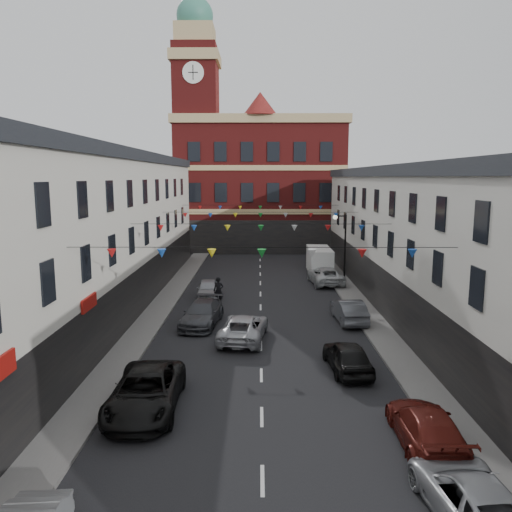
{
  "coord_description": "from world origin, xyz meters",
  "views": [
    {
      "loc": [
        -0.11,
        -25.65,
        8.97
      ],
      "look_at": [
        -0.32,
        8.4,
        3.56
      ],
      "focal_mm": 35.0,
      "sensor_mm": 36.0,
      "label": 1
    }
  ],
  "objects_px": {
    "car_right_b": "(473,498)",
    "car_right_c": "(426,427)",
    "car_left_d": "(202,314)",
    "car_right_e": "(349,311)",
    "moving_car": "(244,327)",
    "white_van": "(319,260)",
    "pedestrian": "(218,291)",
    "street_lamp": "(342,241)",
    "car_left_c": "(146,392)",
    "car_left_e": "(208,289)",
    "car_right_f": "(325,275)",
    "car_right_d": "(347,356)"
  },
  "relations": [
    {
      "from": "car_right_b",
      "to": "car_right_c",
      "type": "height_order",
      "value": "car_right_c"
    },
    {
      "from": "car_left_d",
      "to": "car_right_e",
      "type": "height_order",
      "value": "car_left_d"
    },
    {
      "from": "moving_car",
      "to": "white_van",
      "type": "relative_size",
      "value": 0.95
    },
    {
      "from": "car_left_d",
      "to": "pedestrian",
      "type": "xyz_separation_m",
      "value": [
        0.6,
        5.16,
        0.24
      ]
    },
    {
      "from": "street_lamp",
      "to": "car_right_c",
      "type": "xyz_separation_m",
      "value": [
        -1.05,
        -24.06,
        -3.22
      ]
    },
    {
      "from": "street_lamp",
      "to": "car_left_c",
      "type": "bearing_deg",
      "value": -117.21
    },
    {
      "from": "car_left_e",
      "to": "car_right_b",
      "type": "distance_m",
      "value": 26.15
    },
    {
      "from": "car_left_e",
      "to": "car_right_e",
      "type": "bearing_deg",
      "value": -37.31
    },
    {
      "from": "car_right_f",
      "to": "car_right_d",
      "type": "bearing_deg",
      "value": 80.78
    },
    {
      "from": "car_right_f",
      "to": "pedestrian",
      "type": "relative_size",
      "value": 2.73
    },
    {
      "from": "car_left_e",
      "to": "white_van",
      "type": "height_order",
      "value": "white_van"
    },
    {
      "from": "car_left_d",
      "to": "car_left_e",
      "type": "relative_size",
      "value": 1.23
    },
    {
      "from": "car_right_e",
      "to": "pedestrian",
      "type": "bearing_deg",
      "value": -31.09
    },
    {
      "from": "car_left_d",
      "to": "pedestrian",
      "type": "distance_m",
      "value": 5.2
    },
    {
      "from": "car_right_b",
      "to": "pedestrian",
      "type": "xyz_separation_m",
      "value": [
        -8.5,
        22.69,
        0.31
      ]
    },
    {
      "from": "car_right_d",
      "to": "pedestrian",
      "type": "distance_m",
      "value": 14.28
    },
    {
      "from": "car_right_b",
      "to": "car_right_d",
      "type": "relative_size",
      "value": 1.12
    },
    {
      "from": "car_right_d",
      "to": "pedestrian",
      "type": "xyz_separation_m",
      "value": [
        -7.01,
        12.43,
        0.25
      ]
    },
    {
      "from": "car_right_f",
      "to": "car_right_b",
      "type": "bearing_deg",
      "value": 85.21
    },
    {
      "from": "car_right_b",
      "to": "car_right_d",
      "type": "distance_m",
      "value": 10.37
    },
    {
      "from": "street_lamp",
      "to": "pedestrian",
      "type": "bearing_deg",
      "value": -152.26
    },
    {
      "from": "car_right_f",
      "to": "moving_car",
      "type": "height_order",
      "value": "car_right_f"
    },
    {
      "from": "car_left_e",
      "to": "car_right_f",
      "type": "relative_size",
      "value": 0.77
    },
    {
      "from": "street_lamp",
      "to": "car_right_f",
      "type": "distance_m",
      "value": 3.76
    },
    {
      "from": "car_right_e",
      "to": "pedestrian",
      "type": "height_order",
      "value": "pedestrian"
    },
    {
      "from": "pedestrian",
      "to": "car_left_c",
      "type": "bearing_deg",
      "value": -95.44
    },
    {
      "from": "car_left_c",
      "to": "car_right_d",
      "type": "height_order",
      "value": "car_left_c"
    },
    {
      "from": "street_lamp",
      "to": "car_right_e",
      "type": "xyz_separation_m",
      "value": [
        -1.05,
        -9.43,
        -3.18
      ]
    },
    {
      "from": "white_van",
      "to": "pedestrian",
      "type": "relative_size",
      "value": 2.74
    },
    {
      "from": "moving_car",
      "to": "car_right_b",
      "type": "bearing_deg",
      "value": 120.76
    },
    {
      "from": "moving_car",
      "to": "car_right_e",
      "type": "bearing_deg",
      "value": -144.27
    },
    {
      "from": "car_right_c",
      "to": "moving_car",
      "type": "bearing_deg",
      "value": -58.32
    },
    {
      "from": "street_lamp",
      "to": "car_right_f",
      "type": "relative_size",
      "value": 1.13
    },
    {
      "from": "car_left_d",
      "to": "car_right_d",
      "type": "relative_size",
      "value": 1.19
    },
    {
      "from": "car_left_c",
      "to": "moving_car",
      "type": "height_order",
      "value": "car_left_c"
    },
    {
      "from": "car_right_c",
      "to": "street_lamp",
      "type": "bearing_deg",
      "value": -91.01
    },
    {
      "from": "street_lamp",
      "to": "car_right_d",
      "type": "xyz_separation_m",
      "value": [
        -2.54,
        -17.46,
        -3.19
      ]
    },
    {
      "from": "car_left_d",
      "to": "car_right_f",
      "type": "relative_size",
      "value": 0.95
    },
    {
      "from": "car_left_e",
      "to": "car_right_c",
      "type": "relative_size",
      "value": 0.86
    },
    {
      "from": "car_left_e",
      "to": "car_right_b",
      "type": "relative_size",
      "value": 0.86
    },
    {
      "from": "car_right_e",
      "to": "moving_car",
      "type": "xyz_separation_m",
      "value": [
        -6.46,
        -3.53,
        -0.02
      ]
    },
    {
      "from": "car_left_e",
      "to": "car_right_f",
      "type": "distance_m",
      "value": 10.7
    },
    {
      "from": "car_left_c",
      "to": "car_right_d",
      "type": "xyz_separation_m",
      "value": [
        8.51,
        4.02,
        -0.05
      ]
    },
    {
      "from": "car_right_c",
      "to": "white_van",
      "type": "xyz_separation_m",
      "value": [
        0.1,
        30.85,
        0.49
      ]
    },
    {
      "from": "car_right_c",
      "to": "white_van",
      "type": "bearing_deg",
      "value": -88.7
    },
    {
      "from": "car_left_d",
      "to": "car_right_f",
      "type": "xyz_separation_m",
      "value": [
        9.1,
        11.92,
        0.01
      ]
    },
    {
      "from": "car_left_c",
      "to": "white_van",
      "type": "relative_size",
      "value": 1.04
    },
    {
      "from": "moving_car",
      "to": "pedestrian",
      "type": "relative_size",
      "value": 2.62
    },
    {
      "from": "car_right_d",
      "to": "pedestrian",
      "type": "height_order",
      "value": "pedestrian"
    },
    {
      "from": "car_right_d",
      "to": "car_right_e",
      "type": "relative_size",
      "value": 0.96
    }
  ]
}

